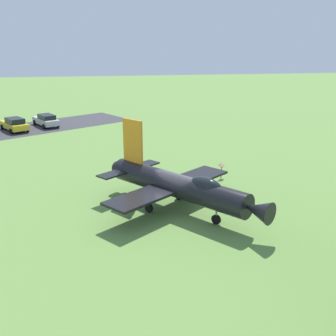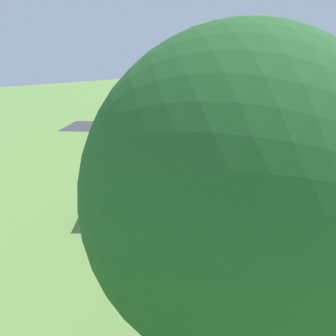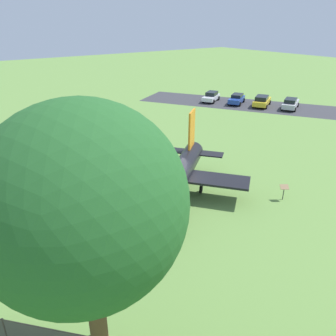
{
  "view_description": "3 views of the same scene",
  "coord_description": "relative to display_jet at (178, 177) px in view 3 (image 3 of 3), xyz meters",
  "views": [
    {
      "loc": [
        4.45,
        24.54,
        10.71
      ],
      "look_at": [
        0.41,
        -0.93,
        2.59
      ],
      "focal_mm": 44.46,
      "sensor_mm": 36.0,
      "label": 1
    },
    {
      "loc": [
        -11.77,
        16.47,
        9.52
      ],
      "look_at": [
        1.3,
        -1.15,
        2.91
      ],
      "focal_mm": 40.2,
      "sensor_mm": 36.0,
      "label": 2
    },
    {
      "loc": [
        -17.05,
        13.04,
        11.97
      ],
      "look_at": [
        -0.32,
        1.17,
        2.73
      ],
      "focal_mm": 35.65,
      "sensor_mm": 36.0,
      "label": 3
    }
  ],
  "objects": [
    {
      "name": "info_plaque",
      "position": [
        -4.48,
        -6.14,
        -0.9
      ],
      "size": [
        0.67,
        0.72,
        1.14
      ],
      "color": "#333333",
      "rests_on": "ground_plane"
    },
    {
      "name": "parking_strip",
      "position": [
        16.76,
        -26.05,
        -1.75
      ],
      "size": [
        32.39,
        24.36,
        0.0
      ],
      "primitive_type": "cube",
      "rotation": [
        0.0,
        0.0,
        6.84
      ],
      "color": "#38383D",
      "rests_on": "ground_plane"
    },
    {
      "name": "parked_car_yellow",
      "position": [
        15.13,
        -26.95,
        -0.94
      ],
      "size": [
        4.07,
        5.11,
        1.58
      ],
      "rotation": [
        0.0,
        0.0,
        5.24
      ],
      "color": "gold",
      "rests_on": "ground_plane"
    },
    {
      "name": "ground_plane",
      "position": [
        0.2,
        -0.25,
        -1.75
      ],
      "size": [
        200.0,
        200.0,
        0.0
      ],
      "primitive_type": "plane",
      "color": "#668E42"
    },
    {
      "name": "parked_car_white",
      "position": [
        21.85,
        -22.98,
        -0.99
      ],
      "size": [
        3.6,
        4.48,
        1.47
      ],
      "rotation": [
        0.0,
        0.0,
        8.39
      ],
      "color": "silver",
      "rests_on": "ground_plane"
    },
    {
      "name": "shade_tree",
      "position": [
        -8.67,
        9.96,
        5.22
      ],
      "size": [
        5.93,
        6.25,
        10.15
      ],
      "color": "brown",
      "rests_on": "ground_plane"
    },
    {
      "name": "display_jet",
      "position": [
        0.0,
        0.0,
        0.0
      ],
      "size": [
        9.78,
        11.1,
        5.44
      ],
      "rotation": [
        0.0,
        0.0,
        2.25
      ],
      "color": "black",
      "rests_on": "ground_plane"
    },
    {
      "name": "parked_car_blue",
      "position": [
        18.42,
        -25.1,
        -1.0
      ],
      "size": [
        3.7,
        4.58,
        1.42
      ],
      "rotation": [
        0.0,
        0.0,
        8.4
      ],
      "color": "#23429E",
      "rests_on": "ground_plane"
    },
    {
      "name": "parked_car_silver",
      "position": [
        11.71,
        -29.09,
        -0.96
      ],
      "size": [
        3.82,
        5.06,
        1.53
      ],
      "rotation": [
        0.0,
        0.0,
        5.2
      ],
      "color": "#B2B5BA",
      "rests_on": "ground_plane"
    }
  ]
}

